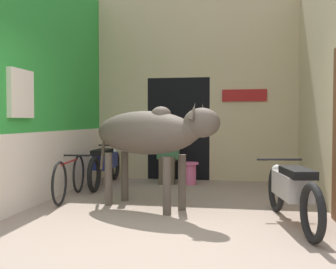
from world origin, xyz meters
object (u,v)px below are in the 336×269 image
cow (150,134)px  shopkeeper_seated (168,153)px  bicycle (70,177)px  motorcycle_far (105,163)px  motorcycle_near (292,189)px  plastic_stool (190,173)px

cow → shopkeeper_seated: cow is taller
cow → bicycle: size_ratio=1.23×
cow → motorcycle_far: size_ratio=1.00×
motorcycle_near → plastic_stool: 3.08m
motorcycle_far → shopkeeper_seated: 1.21m
cow → plastic_stool: size_ratio=4.83×
bicycle → shopkeeper_seated: shopkeeper_seated is taller
plastic_stool → cow: bearing=-98.9°
motorcycle_near → shopkeeper_seated: size_ratio=1.75×
shopkeeper_seated → plastic_stool: bearing=-5.4°
bicycle → motorcycle_near: bearing=-17.9°
motorcycle_near → bicycle: size_ratio=1.19×
shopkeeper_seated → motorcycle_near: bearing=-54.9°
motorcycle_far → plastic_stool: (1.55, 0.40, -0.19)m
bicycle → shopkeeper_seated: size_ratio=1.47×
motorcycle_near → shopkeeper_seated: bearing=125.1°
cow → shopkeeper_seated: bearing=92.9°
motorcycle_near → plastic_stool: bearing=118.8°
bicycle → cow: bearing=-18.1°
motorcycle_near → shopkeeper_seated: (-1.92, 2.73, 0.17)m
cow → motorcycle_near: cow is taller
cow → bicycle: (-1.37, 0.45, -0.70)m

